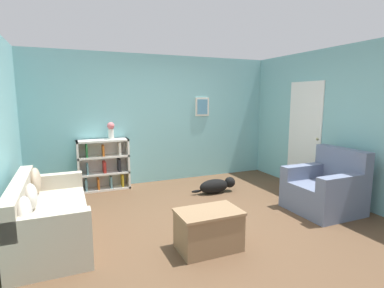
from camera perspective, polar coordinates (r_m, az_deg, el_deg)
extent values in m
plane|color=brown|center=(4.48, 2.06, -14.13)|extent=(14.00, 14.00, 0.00)
cube|color=#7AB7BC|center=(6.25, -6.67, 4.67)|extent=(5.60, 0.10, 2.60)
cube|color=silver|center=(6.53, 1.95, 7.10)|extent=(0.32, 0.02, 0.40)
cube|color=#568EAD|center=(6.52, 2.00, 7.10)|extent=(0.24, 0.01, 0.32)
cube|color=#7AB7BC|center=(5.72, 26.02, 3.45)|extent=(0.10, 5.00, 2.60)
cube|color=white|center=(6.18, 20.59, 1.56)|extent=(0.02, 0.84, 2.05)
sphere|color=tan|center=(5.92, 22.74, 0.89)|extent=(0.05, 0.05, 0.05)
cube|color=#B7AD99|center=(4.18, -25.06, -13.56)|extent=(0.81, 1.80, 0.43)
cube|color=#B7AD99|center=(4.09, -30.04, -8.63)|extent=(0.16, 1.80, 0.36)
cube|color=#B7AD99|center=(3.31, -25.88, -13.66)|extent=(0.81, 0.16, 0.21)
cube|color=#B7AD99|center=(4.86, -25.00, -6.47)|extent=(0.81, 0.16, 0.21)
ellipsoid|color=beige|center=(3.48, -29.27, -11.54)|extent=(0.14, 0.36, 0.36)
ellipsoid|color=beige|center=(4.08, -28.32, -8.84)|extent=(0.14, 0.31, 0.31)
ellipsoid|color=tan|center=(4.68, -27.67, -6.27)|extent=(0.14, 0.37, 0.37)
cube|color=silver|center=(5.91, -20.86, -4.11)|extent=(0.04, 0.29, 0.97)
cube|color=silver|center=(6.00, -12.14, -3.52)|extent=(0.04, 0.29, 0.97)
cube|color=silver|center=(6.07, -16.61, -3.56)|extent=(0.95, 0.02, 0.97)
cube|color=silver|center=(6.05, -16.27, -8.13)|extent=(0.95, 0.29, 0.04)
cube|color=silver|center=(5.97, -16.39, -5.33)|extent=(0.95, 0.29, 0.04)
cube|color=silver|center=(5.91, -16.53, -2.30)|extent=(0.95, 0.29, 0.04)
cube|color=silver|center=(5.86, -16.66, 0.63)|extent=(0.95, 0.29, 0.04)
cube|color=#60939E|center=(5.99, -19.52, -7.34)|extent=(0.04, 0.22, 0.23)
cube|color=#60939E|center=(5.91, -19.30, -4.45)|extent=(0.03, 0.22, 0.20)
cube|color=#287A3D|center=(5.85, -19.46, -1.11)|extent=(0.03, 0.22, 0.25)
cube|color=orange|center=(6.00, -17.41, -7.25)|extent=(0.03, 0.22, 0.22)
cube|color=#B22823|center=(5.94, -16.35, -4.20)|extent=(0.05, 0.22, 0.21)
cube|color=orange|center=(5.87, -16.58, -1.20)|extent=(0.03, 0.22, 0.20)
cube|color=#60939E|center=(6.02, -15.21, -7.00)|extent=(0.03, 0.22, 0.24)
cube|color=black|center=(5.97, -13.74, -3.90)|extent=(0.05, 0.22, 0.24)
cube|color=silver|center=(5.91, -13.70, -0.79)|extent=(0.04, 0.22, 0.24)
cube|color=gold|center=(6.05, -13.15, -6.75)|extent=(0.03, 0.22, 0.26)
cube|color=slate|center=(5.12, 23.60, -9.29)|extent=(0.92, 0.92, 0.44)
cube|color=slate|center=(5.27, 26.69, -3.54)|extent=(0.18, 0.92, 0.53)
cube|color=slate|center=(4.79, 27.08, -6.61)|extent=(0.92, 0.18, 0.22)
cube|color=slate|center=(5.28, 20.89, -4.85)|extent=(0.92, 0.18, 0.22)
cube|color=#846647|center=(3.61, 3.16, -16.00)|extent=(0.71, 0.46, 0.47)
cube|color=#8F6E4D|center=(3.52, 3.20, -12.78)|extent=(0.73, 0.48, 0.03)
ellipsoid|color=black|center=(5.58, 4.20, -8.04)|extent=(0.57, 0.24, 0.26)
sphere|color=black|center=(5.72, 7.21, -7.23)|extent=(0.20, 0.20, 0.20)
ellipsoid|color=black|center=(5.49, 0.86, -9.00)|extent=(0.20, 0.05, 0.05)
cylinder|color=silver|center=(5.86, -15.15, 1.85)|extent=(0.10, 0.10, 0.20)
sphere|color=#E06B70|center=(5.84, -15.21, 3.36)|extent=(0.13, 0.13, 0.13)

